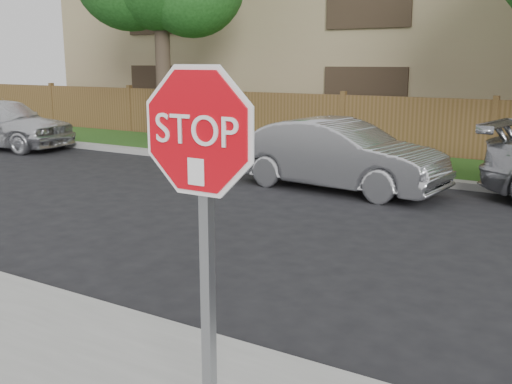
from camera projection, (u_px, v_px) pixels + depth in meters
The scene contains 7 objects.
ground at pixel (236, 349), 5.35m from camera, with size 90.00×90.00×0.00m, color black.
far_curb at pixel (459, 184), 12.10m from camera, with size 70.00×0.30×0.15m, color gray.
grass_strip at pixel (477, 173), 13.47m from camera, with size 70.00×3.00×0.12m, color #1E4714.
fence at pixel (494, 133), 14.64m from camera, with size 70.00×0.12×1.60m, color #523A1D.
stop_sign at pixel (201, 188), 3.33m from camera, with size 1.01×0.13×2.55m.
sedan_far_left at pixel (2, 123), 17.46m from camera, with size 1.77×4.40×1.50m, color silver.
sedan_left at pixel (338, 155), 11.84m from camera, with size 1.48×4.24×1.40m, color #A4A5A9.
Camera 1 is at (2.74, -4.09, 2.52)m, focal length 42.00 mm.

